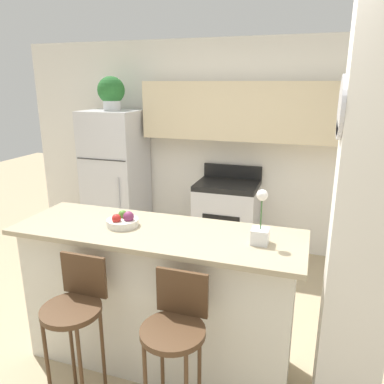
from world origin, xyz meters
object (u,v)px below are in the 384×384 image
Objects in this scene: refrigerator at (116,178)px; bar_stool_left at (75,311)px; bar_stool_right at (175,332)px; orchid_vase at (260,227)px; stove_range at (227,219)px; fruit_bowl at (123,221)px; potted_plant_on_fridge at (111,92)px.

refrigerator is 2.66m from bar_stool_left.
bar_stool_right is 0.81m from orchid_vase.
bar_stool_right is (0.66, 0.00, 0.00)m from bar_stool_left.
refrigerator is at bearing 125.39° from bar_stool_right.
bar_stool_right is at bearing -83.65° from stove_range.
refrigerator is at bearing 120.75° from fruit_bowl.
refrigerator is at bearing -62.60° from potted_plant_on_fridge.
bar_stool_left is (1.06, -2.43, -0.18)m from refrigerator.
bar_stool_left is at bearing -153.80° from orchid_vase.
bar_stool_left is (-0.39, -2.48, 0.22)m from stove_range.
potted_plant_on_fridge reaches higher than refrigerator.
stove_range reaches higher than bar_stool_left.
bar_stool_left is 1.27m from orchid_vase.
fruit_bowl is at bearing 138.82° from bar_stool_right.
refrigerator is 1.71× the size of bar_stool_right.
fruit_bowl is at bearing -59.25° from refrigerator.
orchid_vase reaches higher than stove_range.
bar_stool_right is at bearing -54.61° from refrigerator.
orchid_vase reaches higher than bar_stool_left.
fruit_bowl reaches higher than bar_stool_right.
bar_stool_right is at bearing 0.00° from bar_stool_left.
potted_plant_on_fridge reaches higher than bar_stool_left.
potted_plant_on_fridge is 1.13× the size of orchid_vase.
fruit_bowl reaches higher than bar_stool_left.
potted_plant_on_fridge is at bearing 125.39° from bar_stool_right.
stove_range is at bearing 108.51° from orchid_vase.
refrigerator reaches higher than bar_stool_left.
refrigerator is 4.85× the size of orchid_vase.
potted_plant_on_fridge is (-0.00, 0.00, 1.07)m from refrigerator.
stove_range is at bearing 2.01° from refrigerator.
refrigerator reaches higher than bar_stool_right.
bar_stool_left is at bearing 180.00° from bar_stool_right.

